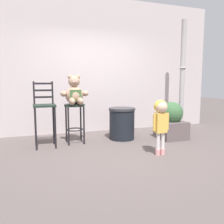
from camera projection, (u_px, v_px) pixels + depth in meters
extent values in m
plane|color=#5A4E4C|center=(116.00, 151.00, 4.12)|extent=(24.00, 24.00, 0.00)
cube|color=#C1B2B3|center=(89.00, 66.00, 5.71)|extent=(6.59, 0.30, 3.22)
cylinder|color=black|center=(75.00, 105.00, 4.59)|extent=(0.40, 0.40, 0.04)
cylinder|color=black|center=(69.00, 126.00, 4.45)|extent=(0.03, 0.03, 0.74)
cylinder|color=black|center=(84.00, 126.00, 4.54)|extent=(0.03, 0.03, 0.74)
cylinder|color=black|center=(66.00, 124.00, 4.73)|extent=(0.03, 0.03, 0.74)
cylinder|color=black|center=(81.00, 123.00, 4.83)|extent=(0.03, 0.03, 0.74)
torus|color=black|center=(75.00, 129.00, 4.65)|extent=(0.33, 0.33, 0.02)
sphere|color=tan|center=(74.00, 95.00, 4.56)|extent=(0.35, 0.35, 0.35)
cube|color=#3B5B2E|center=(76.00, 95.00, 4.43)|extent=(0.22, 0.03, 0.21)
sphere|color=tan|center=(74.00, 81.00, 4.53)|extent=(0.22, 0.22, 0.22)
ellipsoid|color=tan|center=(75.00, 82.00, 4.44)|extent=(0.09, 0.07, 0.07)
sphere|color=black|center=(75.00, 82.00, 4.42)|extent=(0.03, 0.03, 0.03)
sphere|color=tan|center=(70.00, 77.00, 4.49)|extent=(0.09, 0.09, 0.09)
sphere|color=tan|center=(78.00, 77.00, 4.54)|extent=(0.09, 0.09, 0.09)
ellipsoid|color=tan|center=(64.00, 94.00, 4.46)|extent=(0.12, 0.20, 0.11)
ellipsoid|color=tan|center=(85.00, 93.00, 4.60)|extent=(0.12, 0.20, 0.11)
ellipsoid|color=tan|center=(72.00, 101.00, 4.39)|extent=(0.12, 0.30, 0.14)
ellipsoid|color=tan|center=(80.00, 101.00, 4.45)|extent=(0.12, 0.30, 0.14)
cylinder|color=pink|center=(158.00, 152.00, 3.88)|extent=(0.08, 0.08, 0.11)
cylinder|color=silver|center=(158.00, 141.00, 3.85)|extent=(0.06, 0.06, 0.28)
cylinder|color=pink|center=(162.00, 152.00, 3.91)|extent=(0.08, 0.08, 0.11)
cylinder|color=silver|center=(163.00, 140.00, 3.88)|extent=(0.06, 0.06, 0.28)
cube|color=gold|center=(161.00, 123.00, 3.83)|extent=(0.19, 0.11, 0.33)
cylinder|color=gold|center=(154.00, 122.00, 3.79)|extent=(0.05, 0.05, 0.28)
cylinder|color=gold|center=(167.00, 121.00, 3.87)|extent=(0.05, 0.05, 0.28)
sphere|color=#D8B293|center=(161.00, 107.00, 3.80)|extent=(0.20, 0.20, 0.20)
sphere|color=gold|center=(161.00, 106.00, 3.82)|extent=(0.22, 0.22, 0.22)
cylinder|color=black|center=(122.00, 125.00, 4.98)|extent=(0.53, 0.53, 0.62)
cylinder|color=#2D2D33|center=(122.00, 109.00, 4.93)|extent=(0.57, 0.57, 0.05)
cylinder|color=#A9ADA1|center=(180.00, 128.00, 5.78)|extent=(0.28, 0.28, 0.18)
cylinder|color=#A8A2A2|center=(182.00, 73.00, 5.61)|extent=(0.12, 0.12, 2.50)
torus|color=#ADA89E|center=(183.00, 68.00, 5.60)|extent=(0.17, 0.17, 0.04)
cube|color=black|center=(44.00, 106.00, 4.29)|extent=(0.40, 0.40, 0.03)
cylinder|color=black|center=(36.00, 129.00, 4.13)|extent=(0.03, 0.03, 0.77)
cylinder|color=black|center=(55.00, 128.00, 4.24)|extent=(0.03, 0.03, 0.77)
cylinder|color=black|center=(35.00, 126.00, 4.45)|extent=(0.03, 0.03, 0.77)
cylinder|color=black|center=(54.00, 125.00, 4.56)|extent=(0.03, 0.03, 0.77)
cylinder|color=black|center=(34.00, 93.00, 4.37)|extent=(0.03, 0.03, 0.43)
cylinder|color=black|center=(52.00, 92.00, 4.48)|extent=(0.03, 0.03, 0.43)
cube|color=black|center=(43.00, 97.00, 4.43)|extent=(0.34, 0.02, 0.04)
cube|color=black|center=(43.00, 90.00, 4.42)|extent=(0.34, 0.02, 0.04)
cube|color=black|center=(43.00, 84.00, 4.40)|extent=(0.34, 0.02, 0.04)
cube|color=#5F5151|center=(171.00, 130.00, 5.03)|extent=(0.56, 0.56, 0.38)
sphere|color=#39603A|center=(172.00, 113.00, 4.98)|extent=(0.48, 0.48, 0.48)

